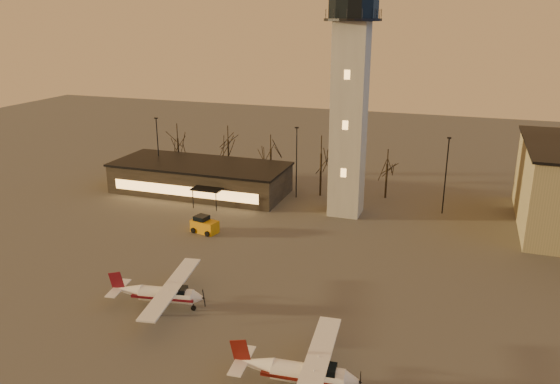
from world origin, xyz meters
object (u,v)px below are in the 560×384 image
cessna_rear (168,297)px  service_cart (204,226)px  cessna_front (310,377)px  control_tower (350,87)px  terminal (200,178)px

cessna_rear → service_cart: 17.81m
cessna_rear → service_cart: bearing=97.1°
cessna_rear → cessna_front: bearing=-33.6°
control_tower → cessna_front: 39.24m
cessna_rear → service_cart: size_ratio=3.37×
service_cart → control_tower: bearing=52.0°
control_tower → cessna_front: bearing=-81.3°
cessna_front → cessna_rear: 16.31m
terminal → cessna_rear: size_ratio=2.19×
control_tower → cessna_rear: size_ratio=2.81×
control_tower → terminal: control_tower is taller
control_tower → cessna_rear: 34.14m
cessna_front → service_cart: (-19.91, 23.78, -0.38)m
service_cart → cessna_front: bearing=-37.8°
service_cart → terminal: bearing=130.7°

